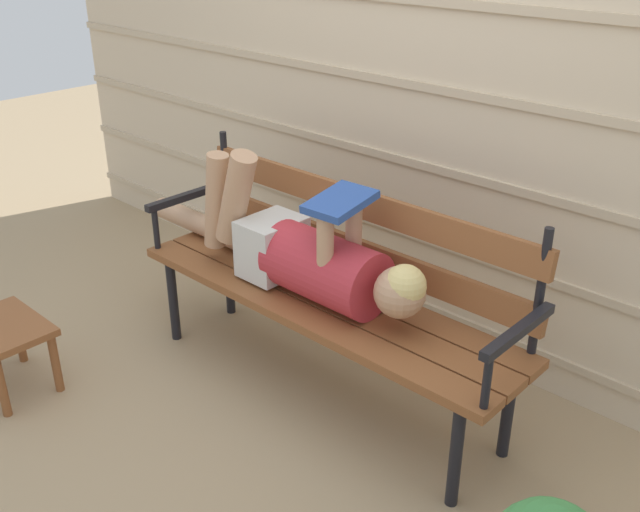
% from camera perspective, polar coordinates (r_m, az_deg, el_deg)
% --- Properties ---
extents(ground_plane, '(12.00, 12.00, 0.00)m').
position_cam_1_polar(ground_plane, '(3.03, -2.13, -11.76)').
color(ground_plane, tan).
extents(house_siding, '(5.27, 0.08, 2.36)m').
position_cam_1_polar(house_siding, '(3.13, 8.76, 13.15)').
color(house_siding, beige).
rests_on(house_siding, ground).
extents(park_bench, '(1.77, 0.45, 0.92)m').
position_cam_1_polar(park_bench, '(2.90, 0.91, -1.84)').
color(park_bench, brown).
rests_on(park_bench, ground).
extents(reclining_person, '(1.63, 0.27, 0.54)m').
position_cam_1_polar(reclining_person, '(2.87, -1.43, 0.23)').
color(reclining_person, '#B72D38').
extents(footstool, '(0.41, 0.29, 0.31)m').
position_cam_1_polar(footstool, '(3.27, -23.59, -5.87)').
color(footstool, brown).
rests_on(footstool, ground).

